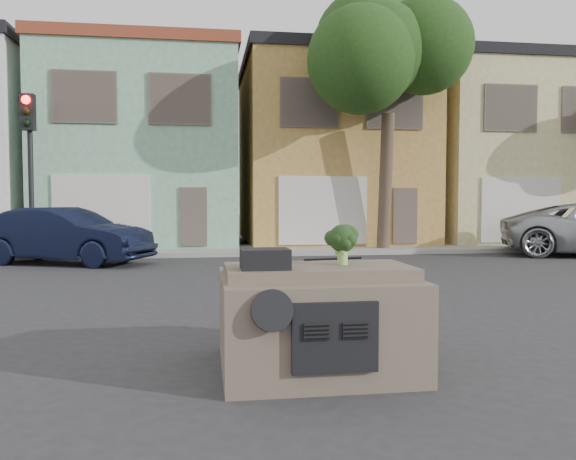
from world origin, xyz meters
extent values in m
plane|color=#303033|center=(0.00, 0.00, 0.00)|extent=(120.00, 120.00, 0.00)
cube|color=gray|center=(0.00, 10.50, 0.07)|extent=(40.00, 3.00, 0.15)
cube|color=#84B895|center=(-3.50, 14.50, 3.77)|extent=(7.20, 8.20, 7.55)
cube|color=#BC8E47|center=(4.00, 14.50, 3.77)|extent=(7.20, 8.20, 7.55)
cube|color=#CFC386|center=(11.50, 14.50, 3.77)|extent=(7.20, 8.20, 7.55)
imported|color=black|center=(-5.08, 7.74, 0.00)|extent=(5.15, 3.42, 1.61)
cube|color=black|center=(-6.50, 9.50, 2.55)|extent=(0.40, 0.40, 5.10)
cube|color=#214115|center=(5.00, 9.80, 4.25)|extent=(4.40, 4.00, 8.50)
cube|color=brown|center=(0.00, -3.00, 0.56)|extent=(2.00, 1.80, 1.12)
cube|color=black|center=(-0.58, -3.35, 1.22)|extent=(0.48, 0.38, 0.20)
cube|color=black|center=(0.28, -2.62, 1.13)|extent=(0.69, 0.15, 0.02)
cube|color=black|center=(0.27, -3.09, 1.34)|extent=(0.50, 0.50, 0.43)
camera|label=1|loc=(-1.17, -8.85, 1.80)|focal=35.00mm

